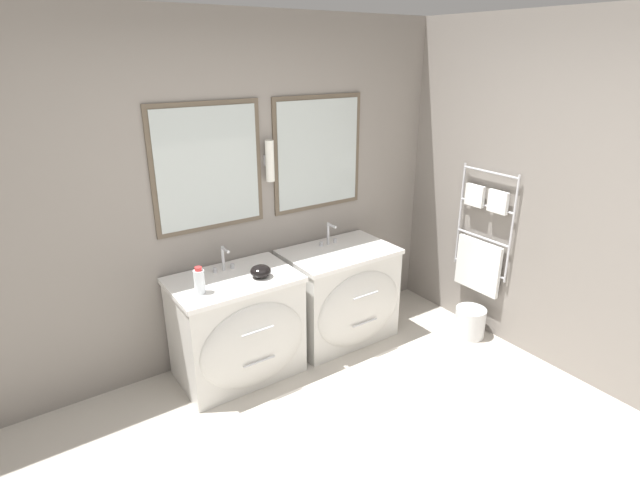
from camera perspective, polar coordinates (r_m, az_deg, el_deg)
name	(u,v)px	position (r m, az deg, el deg)	size (l,w,h in m)	color
wall_back	(214,197)	(3.77, -11.99, 4.82)	(5.69, 0.15, 2.60)	gray
wall_right	(514,190)	(4.23, 21.30, 5.33)	(0.13, 3.89, 2.60)	gray
vanity_left	(239,328)	(3.78, -9.30, -9.86)	(0.90, 0.66, 0.80)	silver
vanity_right	(341,295)	(4.20, 2.45, -6.27)	(0.90, 0.66, 0.80)	silver
faucet_left	(224,259)	(3.72, -10.94, -2.18)	(0.17, 0.12, 0.19)	silver
faucet_right	(329,234)	(4.15, 1.04, 0.64)	(0.17, 0.12, 0.19)	silver
toiletry_bottle	(199,281)	(3.42, -13.63, -4.58)	(0.07, 0.07, 0.19)	silver
amenity_bowl	(261,271)	(3.60, -6.80, -3.56)	(0.15, 0.15, 0.09)	black
waste_bin	(470,322)	(4.54, 16.77, -8.92)	(0.26, 0.26, 0.26)	silver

